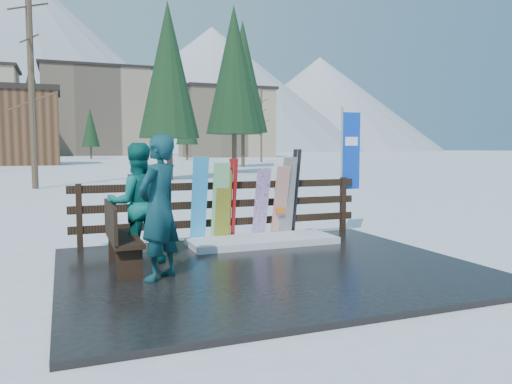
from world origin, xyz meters
name	(u,v)px	position (x,y,z in m)	size (l,w,h in m)	color
ground	(269,271)	(0.00, 0.00, 0.00)	(700.00, 700.00, 0.00)	white
deck	(269,268)	(0.00, 0.00, 0.04)	(6.00, 5.00, 0.08)	black
fence	(224,206)	(0.00, 2.20, 0.74)	(5.60, 0.10, 1.15)	black
snow_patch	(262,241)	(0.54, 1.60, 0.14)	(2.70, 1.00, 0.12)	white
bench	(119,234)	(-2.12, 0.55, 0.60)	(0.41, 1.50, 0.97)	black
snowboard_0	(199,201)	(-0.54, 1.98, 0.88)	(0.29, 0.03, 1.63)	#30A5F0
snowboard_1	(220,203)	(-0.14, 1.98, 0.83)	(0.31, 0.03, 1.51)	silver
snowboard_2	(223,207)	(-0.09, 1.98, 0.76)	(0.29, 0.03, 1.36)	yellow
snowboard_3	(261,204)	(0.67, 1.98, 0.77)	(0.27, 0.03, 1.42)	white
snowboard_4	(287,198)	(1.22, 1.98, 0.87)	(0.29, 0.03, 1.61)	black
snowboard_5	(280,202)	(1.07, 1.98, 0.79)	(0.27, 0.03, 1.45)	silver
ski_pair_a	(232,200)	(0.11, 2.05, 0.86)	(0.16, 0.26, 1.57)	#A21415
ski_pair_b	(294,193)	(1.40, 2.05, 0.95)	(0.17, 0.32, 1.74)	black
rental_flag	(349,155)	(2.76, 2.25, 1.69)	(0.45, 0.04, 2.60)	silver
person_front	(159,207)	(-1.66, -0.17, 1.05)	(0.71, 0.46, 1.94)	#12554D
person_back	(137,204)	(-1.81, 0.87, 1.00)	(0.89, 0.70, 1.84)	#0C635D
resort_buildings	(78,114)	(1.03, 115.41, 9.81)	(73.00, 87.60, 22.60)	tan
trees	(126,111)	(3.56, 46.90, 5.75)	(42.15, 68.67, 13.60)	#382B1E
mountains	(45,69)	(-10.50, 328.41, 50.20)	(520.00, 260.00, 120.00)	white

